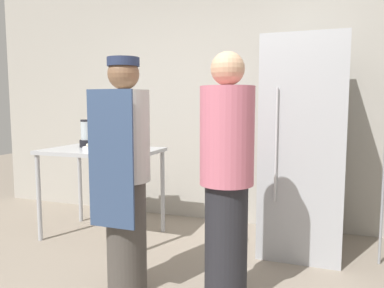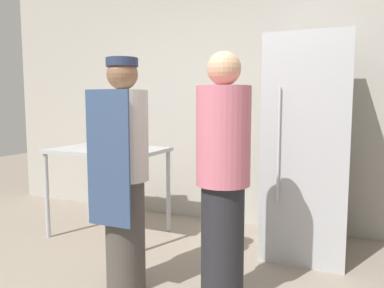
% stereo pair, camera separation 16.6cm
% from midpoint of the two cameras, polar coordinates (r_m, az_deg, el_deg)
% --- Properties ---
extents(back_wall, '(6.40, 0.12, 2.92)m').
position_cam_midpoint_polar(back_wall, '(4.20, 9.15, 7.84)').
color(back_wall, '#ADA89E').
rests_on(back_wall, ground_plane).
extents(refrigerator, '(0.69, 0.72, 1.90)m').
position_cam_midpoint_polar(refrigerator, '(3.44, 18.56, -0.56)').
color(refrigerator, '#ADAFB5').
rests_on(refrigerator, ground_plane).
extents(prep_counter, '(1.10, 0.72, 0.89)m').
position_cam_midpoint_polar(prep_counter, '(3.84, -11.44, -2.16)').
color(prep_counter, '#ADAFB5').
rests_on(prep_counter, ground_plane).
extents(donut_box, '(0.25, 0.19, 0.24)m').
position_cam_midpoint_polar(donut_box, '(3.65, -11.85, -0.23)').
color(donut_box, white).
rests_on(donut_box, prep_counter).
extents(blender_pitcher, '(0.15, 0.15, 0.28)m').
position_cam_midpoint_polar(blender_pitcher, '(4.03, -13.54, 1.44)').
color(blender_pitcher, black).
rests_on(blender_pitcher, prep_counter).
extents(binder_stack, '(0.29, 0.27, 0.10)m').
position_cam_midpoint_polar(binder_stack, '(3.93, -8.58, 0.28)').
color(binder_stack, silver).
rests_on(binder_stack, prep_counter).
extents(person_baker, '(0.35, 0.37, 1.64)m').
position_cam_midpoint_polar(person_baker, '(2.67, -8.61, -4.20)').
color(person_baker, '#47423D').
rests_on(person_baker, ground_plane).
extents(person_customer, '(0.35, 0.35, 1.66)m').
position_cam_midpoint_polar(person_customer, '(2.46, 6.69, -5.21)').
color(person_customer, '#232328').
rests_on(person_customer, ground_plane).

